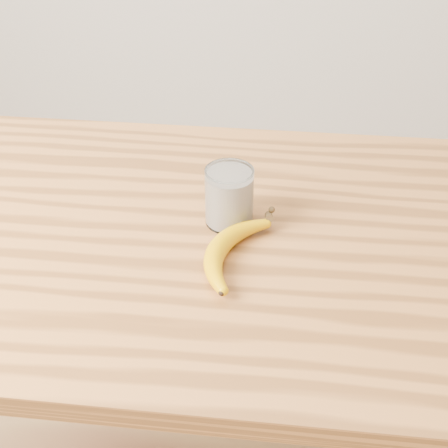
# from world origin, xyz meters

# --- Properties ---
(table) EXTENTS (1.20, 0.80, 0.90)m
(table) POSITION_xyz_m (0.00, 0.00, 0.77)
(table) COLOR #A2642F
(table) RESTS_ON ground
(smoothie_glass) EXTENTS (0.09, 0.09, 0.11)m
(smoothie_glass) POSITION_xyz_m (0.10, 0.03, 0.95)
(smoothie_glass) COLOR white
(smoothie_glass) RESTS_ON table
(banana) EXTENTS (0.18, 0.31, 0.04)m
(banana) POSITION_xyz_m (0.09, -0.07, 0.92)
(banana) COLOR #CD9100
(banana) RESTS_ON table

